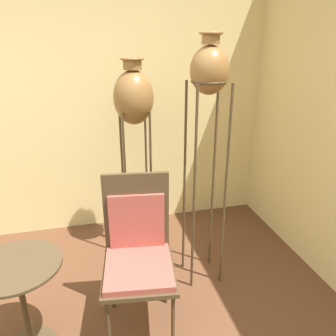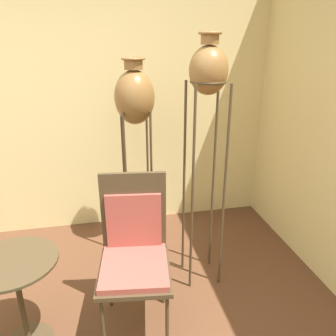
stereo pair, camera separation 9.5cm
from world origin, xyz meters
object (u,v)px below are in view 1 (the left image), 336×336
(vase_stand_tall, at_px, (209,81))
(chair, at_px, (138,248))
(side_table, at_px, (21,289))
(vase_stand_medium, at_px, (134,100))

(vase_stand_tall, relative_size, chair, 1.80)
(chair, bearing_deg, vase_stand_tall, 38.28)
(vase_stand_tall, bearing_deg, side_table, -161.93)
(vase_stand_tall, relative_size, vase_stand_medium, 1.10)
(chair, distance_m, side_table, 0.75)
(vase_stand_tall, xyz_separation_m, side_table, (-1.32, -0.43, -1.14))
(chair, bearing_deg, vase_stand_medium, 89.01)
(chair, bearing_deg, side_table, -165.75)
(vase_stand_medium, bearing_deg, vase_stand_tall, -48.47)
(vase_stand_tall, xyz_separation_m, vase_stand_medium, (-0.45, 0.51, -0.20))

